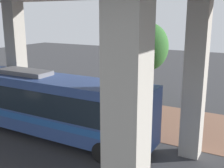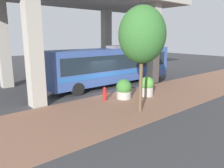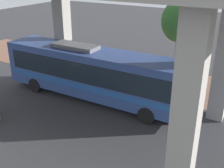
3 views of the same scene
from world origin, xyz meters
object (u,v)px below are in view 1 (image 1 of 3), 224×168
Objects in this scene: bus at (44,101)px; planter_middle at (95,102)px; fire_hydrant at (130,118)px; street_tree_near at (149,47)px; planter_front at (114,109)px.

bus is 4.65m from planter_middle.
fire_hydrant is 3.32m from planter_middle.
bus is 2.08× the size of street_tree_near.
street_tree_near is at bearing 152.43° from bus.
planter_front is at bearing -23.39° from street_tree_near.
planter_middle is at bearing 173.90° from bus.
planter_middle reaches higher than planter_front.
street_tree_near reaches higher than planter_middle.
fire_hydrant is 0.16× the size of street_tree_near.
bus reaches higher than planter_middle.
planter_middle is (-0.58, -1.79, 0.06)m from planter_front.
bus is at bearing -30.25° from planter_front.
bus reaches higher than planter_front.
bus is 5.18m from fire_hydrant.
planter_middle is 0.25× the size of street_tree_near.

